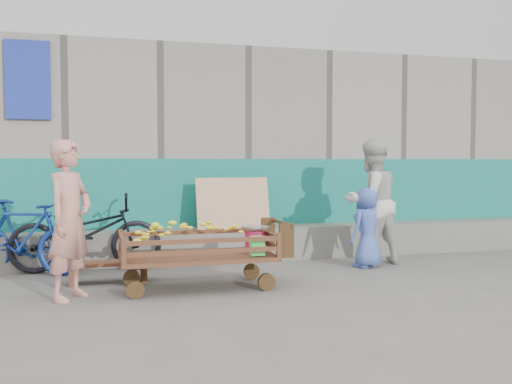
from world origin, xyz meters
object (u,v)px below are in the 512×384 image
object	(u,v)px
vendor_man	(70,220)
bicycle_blue	(24,237)
child	(367,227)
banana_cart	(195,241)
woman	(371,202)
bicycle_dark	(86,233)
bench	(108,267)

from	to	relation	value
vendor_man	bicycle_blue	distance (m)	1.58
child	vendor_man	bearing A→B (deg)	-12.50
banana_cart	woman	xyz separation A→B (m)	(2.48, 0.80, 0.32)
vendor_man	bicycle_blue	bearing A→B (deg)	55.72
bicycle_dark	woman	bearing A→B (deg)	-95.82
bench	bicycle_blue	xyz separation A→B (m)	(-0.96, 0.74, 0.27)
banana_cart	bench	world-z (taller)	banana_cart
vendor_man	child	world-z (taller)	vendor_man
child	bicycle_dark	xyz separation A→B (m)	(-3.48, 0.68, -0.04)
banana_cart	vendor_man	size ratio (longest dim) A/B	1.14
bench	bicycle_dark	world-z (taller)	bicycle_dark
child	bicycle_blue	xyz separation A→B (m)	(-4.19, 0.65, -0.06)
woman	bicycle_dark	bearing A→B (deg)	-21.37
bicycle_dark	bicycle_blue	distance (m)	0.72
bench	child	size ratio (longest dim) A/B	0.94
woman	bicycle_blue	bearing A→B (deg)	-19.70
bicycle_blue	woman	bearing A→B (deg)	-71.30
banana_cart	bicycle_blue	world-z (taller)	bicycle_blue
bench	bicycle_blue	size ratio (longest dim) A/B	0.65
bench	bicycle_blue	world-z (taller)	bicycle_blue
banana_cart	child	world-z (taller)	child
bench	bicycle_dark	size ratio (longest dim) A/B	0.53
woman	child	size ratio (longest dim) A/B	1.61
bench	bicycle_dark	bearing A→B (deg)	107.77
bench	vendor_man	xyz separation A→B (m)	(-0.38, -0.68, 0.61)
vendor_man	child	size ratio (longest dim) A/B	1.52
vendor_man	bicycle_blue	size ratio (longest dim) A/B	1.04
bicycle_blue	child	bearing A→B (deg)	-73.88
bicycle_dark	bench	bearing A→B (deg)	-160.09
banana_cart	bicycle_blue	size ratio (longest dim) A/B	1.18
child	bicycle_dark	size ratio (longest dim) A/B	0.56
woman	bicycle_dark	world-z (taller)	woman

